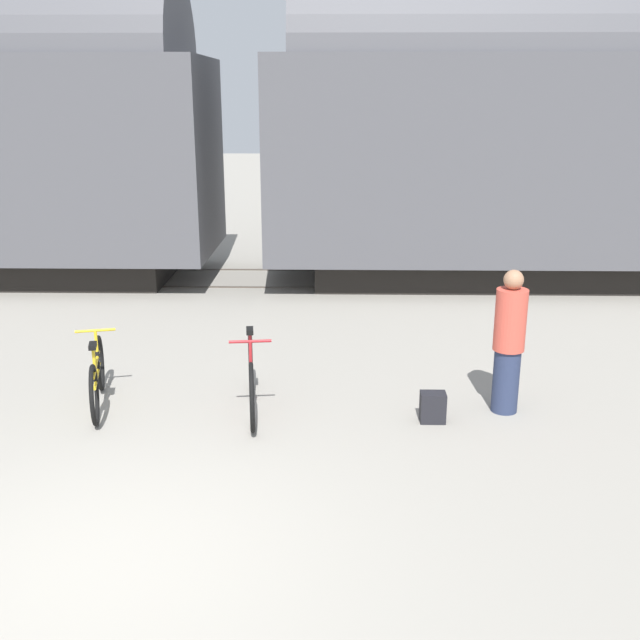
# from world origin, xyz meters

# --- Properties ---
(ground_plane) EXTENTS (80.00, 80.00, 0.00)m
(ground_plane) POSITION_xyz_m (0.00, 0.00, 0.00)
(ground_plane) COLOR gray
(freight_train) EXTENTS (48.11, 3.16, 5.63)m
(freight_train) POSITION_xyz_m (0.00, 9.31, 2.94)
(freight_train) COLOR black
(freight_train) RESTS_ON ground_plane
(rail_near) EXTENTS (60.11, 0.07, 0.01)m
(rail_near) POSITION_xyz_m (0.00, 8.59, 0.01)
(rail_near) COLOR #4C4238
(rail_near) RESTS_ON ground_plane
(rail_far) EXTENTS (60.11, 0.07, 0.01)m
(rail_far) POSITION_xyz_m (0.00, 10.03, 0.01)
(rail_far) COLOR #4C4238
(rail_far) RESTS_ON ground_plane
(bicycle_maroon) EXTENTS (0.46, 1.84, 0.95)m
(bicycle_maroon) POSITION_xyz_m (0.85, 3.00, 0.40)
(bicycle_maroon) COLOR black
(bicycle_maroon) RESTS_ON ground_plane
(bicycle_yellow) EXTENTS (0.52, 1.68, 0.85)m
(bicycle_yellow) POSITION_xyz_m (-0.94, 3.08, 0.36)
(bicycle_yellow) COLOR black
(bicycle_yellow) RESTS_ON ground_plane
(person_in_red) EXTENTS (0.35, 0.35, 1.66)m
(person_in_red) POSITION_xyz_m (3.75, 3.03, 0.83)
(person_in_red) COLOR #283351
(person_in_red) RESTS_ON ground_plane
(backpack) EXTENTS (0.28, 0.20, 0.34)m
(backpack) POSITION_xyz_m (2.89, 2.72, 0.17)
(backpack) COLOR black
(backpack) RESTS_ON ground_plane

